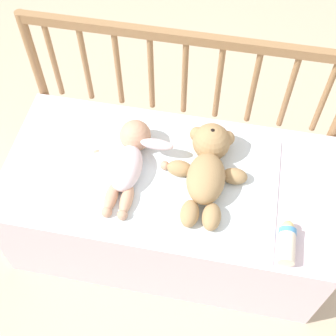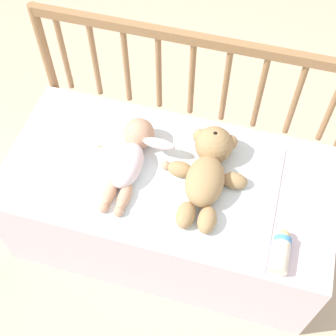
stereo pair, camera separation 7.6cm
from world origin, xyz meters
name	(u,v)px [view 2 (the right image)]	position (x,y,z in m)	size (l,w,h in m)	color
ground_plane	(168,231)	(0.00, 0.00, 0.00)	(12.00, 12.00, 0.00)	#C6B293
crib_mattress	(168,206)	(0.00, 0.00, 0.22)	(1.22, 0.59, 0.45)	silver
crib_rail	(191,87)	(0.00, 0.32, 0.59)	(1.22, 0.04, 0.83)	#997047
blanket	(166,180)	(0.00, -0.02, 0.45)	(0.79, 0.51, 0.01)	white
teddy_bear	(208,169)	(0.14, 0.03, 0.51)	(0.29, 0.41, 0.14)	tan
baby	(131,156)	(-0.15, 0.01, 0.49)	(0.31, 0.39, 0.12)	white
baby_bottle	(281,251)	(0.43, -0.20, 0.47)	(0.06, 0.15, 0.06)	#F4E5CC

